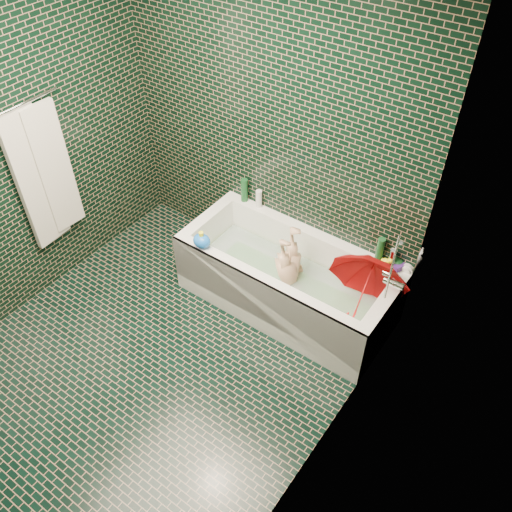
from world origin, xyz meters
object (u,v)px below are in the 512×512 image
Objects in this scene: bathtub at (286,286)px; rubber_duck at (387,262)px; umbrella at (364,290)px; child at (289,278)px; bath_toy at (202,241)px.

rubber_duck reaches higher than bathtub.
bathtub is 2.98× the size of umbrella.
bathtub is at bearing -83.74° from child.
bathtub is at bearing -175.41° from umbrella.
umbrella is 1.26m from bath_toy.
umbrella is at bearing -88.31° from rubber_duck.
child is (0.02, 0.00, 0.10)m from bathtub.
bathtub is 15.78× the size of rubber_duck.
bath_toy is at bearing -152.78° from bathtub.
rubber_duck is 0.63× the size of bath_toy.
bath_toy is at bearing -146.65° from rubber_duck.
child is 0.65m from umbrella.
umbrella reaches higher than bathtub.
bathtub is 0.10m from child.
bath_toy is at bearing -162.83° from umbrella.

